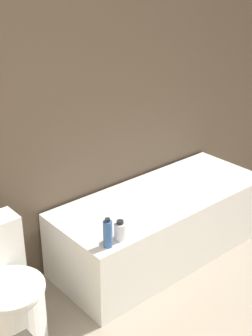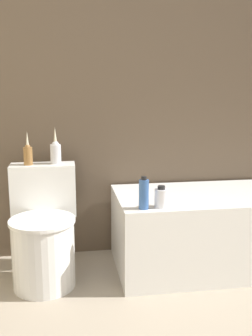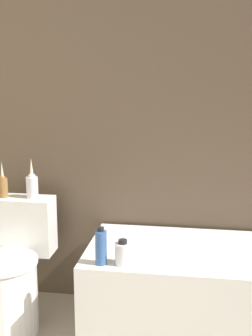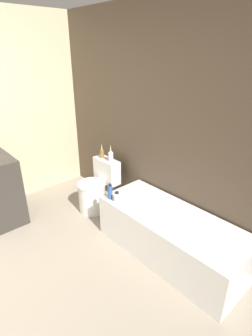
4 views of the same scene
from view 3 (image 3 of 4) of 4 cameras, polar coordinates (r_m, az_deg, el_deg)
name	(u,v)px [view 3 (image 3 of 4)]	position (r m, az deg, el deg)	size (l,w,h in m)	color
wall_back_tiled	(120,93)	(2.79, -0.74, 9.12)	(6.40, 0.06, 2.60)	brown
bathtub	(241,296)	(2.66, 13.82, -14.90)	(1.65, 0.67, 0.50)	white
toilet	(9,274)	(2.79, -14.13, -12.46)	(0.41, 0.55, 0.70)	white
vase_gold	(3,185)	(2.83, -14.79, -2.04)	(0.06, 0.06, 0.21)	olive
vase_silver	(32,184)	(2.77, -11.38, -1.97)	(0.07, 0.07, 0.24)	silver
shampoo_bottle_tall	(101,247)	(2.32, -3.07, -9.60)	(0.06, 0.06, 0.19)	#335999
shampoo_bottle_short	(123,253)	(2.32, -0.40, -10.35)	(0.08, 0.08, 0.13)	silver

